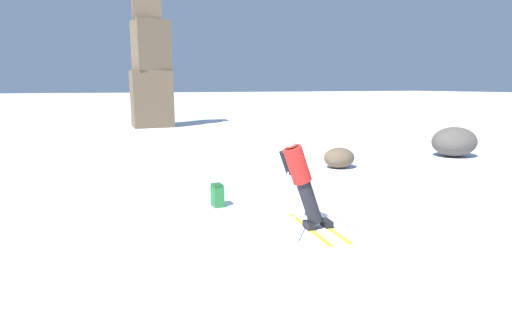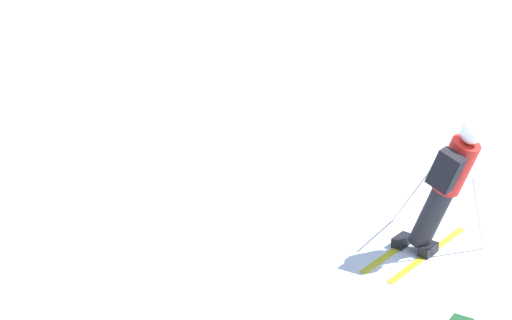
{
  "view_description": "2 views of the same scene",
  "coord_description": "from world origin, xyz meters",
  "px_view_note": "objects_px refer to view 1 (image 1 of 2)",
  "views": [
    {
      "loc": [
        -3.13,
        -6.01,
        2.58
      ],
      "look_at": [
        0.41,
        2.35,
        0.89
      ],
      "focal_mm": 28.0,
      "sensor_mm": 36.0,
      "label": 1
    },
    {
      "loc": [
        -2.87,
        8.69,
        4.83
      ],
      "look_at": [
        1.55,
        2.09,
        1.66
      ],
      "focal_mm": 60.0,
      "sensor_mm": 36.0,
      "label": 2
    }
  ],
  "objects_px": {
    "skier": "(300,175)",
    "spare_backpack": "(217,195)",
    "rock_pillar": "(150,59)",
    "exposed_boulder_0": "(454,142)",
    "exposed_boulder_1": "(339,158)"
  },
  "relations": [
    {
      "from": "exposed_boulder_1",
      "to": "spare_backpack",
      "type": "bearing_deg",
      "value": -153.04
    },
    {
      "from": "skier",
      "to": "rock_pillar",
      "type": "bearing_deg",
      "value": 94.2
    },
    {
      "from": "exposed_boulder_0",
      "to": "exposed_boulder_1",
      "type": "xyz_separation_m",
      "value": [
        -5.11,
        -0.11,
        -0.22
      ]
    },
    {
      "from": "skier",
      "to": "rock_pillar",
      "type": "distance_m",
      "value": 20.13
    },
    {
      "from": "rock_pillar",
      "to": "exposed_boulder_0",
      "type": "relative_size",
      "value": 5.94
    },
    {
      "from": "skier",
      "to": "spare_backpack",
      "type": "relative_size",
      "value": 3.67
    },
    {
      "from": "skier",
      "to": "rock_pillar",
      "type": "xyz_separation_m",
      "value": [
        0.43,
        19.88,
        3.17
      ]
    },
    {
      "from": "rock_pillar",
      "to": "spare_backpack",
      "type": "relative_size",
      "value": 19.94
    },
    {
      "from": "skier",
      "to": "exposed_boulder_1",
      "type": "height_order",
      "value": "skier"
    },
    {
      "from": "spare_backpack",
      "to": "skier",
      "type": "bearing_deg",
      "value": -155.67
    },
    {
      "from": "rock_pillar",
      "to": "exposed_boulder_0",
      "type": "height_order",
      "value": "rock_pillar"
    },
    {
      "from": "spare_backpack",
      "to": "exposed_boulder_1",
      "type": "relative_size",
      "value": 0.5
    },
    {
      "from": "skier",
      "to": "spare_backpack",
      "type": "distance_m",
      "value": 2.28
    },
    {
      "from": "spare_backpack",
      "to": "exposed_boulder_0",
      "type": "distance_m",
      "value": 10.25
    },
    {
      "from": "rock_pillar",
      "to": "exposed_boulder_1",
      "type": "xyz_separation_m",
      "value": [
        3.43,
        -15.5,
        -3.85
      ]
    }
  ]
}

